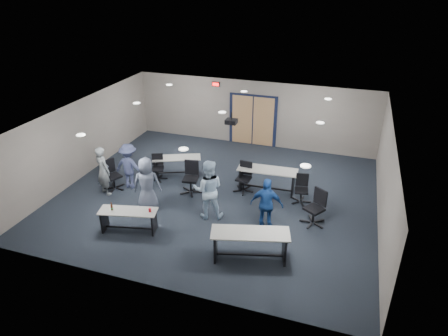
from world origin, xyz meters
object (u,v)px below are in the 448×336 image
(table_back_right, at_px, (267,176))
(chair_loose_right, at_px, (314,208))
(table_front_right, at_px, (250,241))
(chair_back_a, at_px, (158,168))
(table_front_left, at_px, (129,217))
(chair_back_c, at_px, (244,178))
(person_gray, at_px, (103,171))
(person_plaid, at_px, (147,184))
(chair_loose_left, at_px, (113,175))
(chair_back_b, at_px, (190,178))
(person_lightblue, at_px, (208,189))
(table_back_left, at_px, (177,163))
(person_back, at_px, (129,166))
(chair_back_d, at_px, (302,189))
(person_navy, at_px, (267,204))

(table_back_right, bearing_deg, chair_loose_right, -43.71)
(table_front_right, relative_size, chair_back_a, 2.24)
(table_front_left, relative_size, chair_back_c, 1.66)
(table_front_right, relative_size, person_gray, 1.24)
(person_gray, bearing_deg, table_front_left, 163.47)
(table_front_right, bearing_deg, person_plaid, 144.52)
(chair_back_c, xyz_separation_m, chair_loose_left, (-4.17, -1.21, -0.00))
(chair_back_b, relative_size, person_lightblue, 0.59)
(chair_loose_left, bearing_deg, person_plaid, -86.90)
(table_back_left, height_order, chair_back_b, chair_back_b)
(chair_back_a, distance_m, person_back, 1.05)
(chair_back_a, bearing_deg, table_back_left, 27.01)
(chair_back_a, xyz_separation_m, chair_back_d, (4.99, 0.03, 0.01))
(table_front_right, distance_m, chair_back_b, 3.80)
(table_back_right, height_order, chair_back_a, chair_back_a)
(chair_back_d, relative_size, chair_loose_left, 0.92)
(person_back, bearing_deg, chair_back_a, -129.40)
(person_plaid, bearing_deg, person_back, -60.50)
(table_front_left, height_order, chair_loose_right, chair_loose_right)
(table_back_right, distance_m, person_navy, 2.20)
(table_front_left, relative_size, chair_back_a, 1.84)
(table_front_left, xyz_separation_m, chair_loose_right, (4.88, 1.98, 0.08))
(table_back_left, xyz_separation_m, chair_loose_left, (-1.58, -1.62, 0.04))
(table_back_right, bearing_deg, chair_loose_left, -165.81)
(chair_back_d, xyz_separation_m, person_back, (-5.62, -0.81, 0.32))
(table_front_left, distance_m, chair_back_d, 5.33)
(table_front_left, bearing_deg, person_navy, 6.92)
(chair_back_b, bearing_deg, table_front_left, -117.67)
(table_front_left, height_order, person_navy, person_navy)
(chair_loose_left, distance_m, person_plaid, 1.89)
(chair_back_a, relative_size, chair_loose_left, 0.91)
(chair_back_d, xyz_separation_m, person_plaid, (-4.40, -1.85, 0.39))
(chair_back_c, distance_m, person_navy, 2.21)
(table_back_right, relative_size, person_back, 1.26)
(table_front_left, height_order, table_front_right, table_front_left)
(table_front_right, bearing_deg, person_gray, 147.04)
(person_gray, height_order, person_navy, person_gray)
(table_front_right, relative_size, person_navy, 1.31)
(person_plaid, distance_m, person_back, 1.60)
(chair_back_a, distance_m, chair_back_c, 3.07)
(person_navy, height_order, person_back, same)
(chair_loose_right, height_order, person_gray, person_gray)
(chair_loose_right, height_order, person_back, person_back)
(chair_back_a, xyz_separation_m, person_lightblue, (2.50, -1.63, 0.45))
(chair_back_d, bearing_deg, table_back_left, 164.20)
(table_back_right, distance_m, person_back, 4.60)
(chair_back_d, relative_size, person_gray, 0.56)
(chair_back_b, xyz_separation_m, chair_loose_left, (-2.55, -0.58, -0.03))
(chair_loose_left, distance_m, person_navy, 5.40)
(table_front_left, height_order, person_gray, person_gray)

